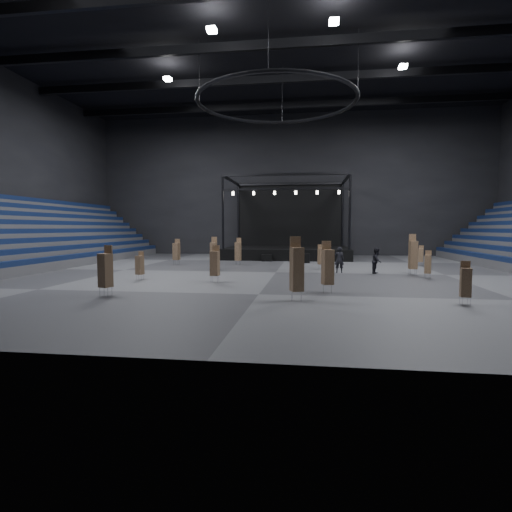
# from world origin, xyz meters

# --- Properties ---
(floor) EXTENTS (50.00, 50.00, 0.00)m
(floor) POSITION_xyz_m (0.00, 0.00, 0.00)
(floor) COLOR #4D4D50
(floor) RESTS_ON ground
(ceiling) EXTENTS (50.00, 42.00, 0.20)m
(ceiling) POSITION_xyz_m (0.00, 0.00, 18.00)
(ceiling) COLOR black
(ceiling) RESTS_ON wall_back
(wall_back) EXTENTS (50.00, 0.20, 18.00)m
(wall_back) POSITION_xyz_m (0.00, 21.00, 9.00)
(wall_back) COLOR black
(wall_back) RESTS_ON ground
(bleachers_left) EXTENTS (7.20, 40.00, 6.40)m
(bleachers_left) POSITION_xyz_m (-22.94, 0.00, 1.73)
(bleachers_left) COLOR #4C4C4F
(bleachers_left) RESTS_ON floor
(stage) EXTENTS (14.00, 10.00, 9.20)m
(stage) POSITION_xyz_m (0.00, 16.24, 1.45)
(stage) COLOR black
(stage) RESTS_ON floor
(truss_ring) EXTENTS (12.30, 12.30, 5.15)m
(truss_ring) POSITION_xyz_m (-0.00, 0.00, 13.00)
(truss_ring) COLOR black
(truss_ring) RESTS_ON ceiling
(roof_girders) EXTENTS (49.00, 30.35, 0.70)m
(roof_girders) POSITION_xyz_m (0.00, -0.00, 17.20)
(roof_girders) COLOR black
(roof_girders) RESTS_ON ceiling
(floodlights) EXTENTS (28.60, 16.60, 0.25)m
(floodlights) POSITION_xyz_m (0.00, -4.00, 16.60)
(floodlights) COLOR white
(floodlights) RESTS_ON roof_girders
(flight_case_left) EXTENTS (1.15, 0.72, 0.71)m
(flight_case_left) POSITION_xyz_m (-1.82, 10.21, 0.36)
(flight_case_left) COLOR black
(flight_case_left) RESTS_ON floor
(flight_case_mid) EXTENTS (1.20, 0.86, 0.72)m
(flight_case_mid) POSITION_xyz_m (1.49, 9.58, 0.36)
(flight_case_mid) COLOR black
(flight_case_mid) RESTS_ON floor
(flight_case_right) EXTENTS (1.40, 0.73, 0.92)m
(flight_case_right) POSITION_xyz_m (1.92, 8.78, 0.46)
(flight_case_right) COLOR black
(flight_case_right) RESTS_ON floor
(chair_stack_0) EXTENTS (0.63, 0.63, 2.68)m
(chair_stack_0) POSITION_xyz_m (1.45, 0.76, 1.39)
(chair_stack_0) COLOR silver
(chair_stack_0) RESTS_ON floor
(chair_stack_1) EXTENTS (0.55, 0.55, 1.87)m
(chair_stack_1) POSITION_xyz_m (12.65, 7.07, 1.00)
(chair_stack_1) COLOR silver
(chair_stack_1) RESTS_ON floor
(chair_stack_2) EXTENTS (0.49, 0.49, 1.96)m
(chair_stack_2) POSITION_xyz_m (9.56, -11.99, 1.04)
(chair_stack_2) COLOR silver
(chair_stack_2) RESTS_ON floor
(chair_stack_3) EXTENTS (0.65, 0.65, 2.07)m
(chair_stack_3) POSITION_xyz_m (3.56, 2.86, 1.11)
(chair_stack_3) COLOR silver
(chair_stack_3) RESTS_ON floor
(chair_stack_4) EXTENTS (0.72, 0.72, 3.05)m
(chair_stack_4) POSITION_xyz_m (2.00, -11.99, 1.55)
(chair_stack_4) COLOR silver
(chair_stack_4) RESTS_ON floor
(chair_stack_5) EXTENTS (0.51, 0.51, 2.73)m
(chair_stack_5) POSITION_xyz_m (-5.23, 1.07, 1.38)
(chair_stack_5) COLOR silver
(chair_stack_5) RESTS_ON floor
(chair_stack_6) EXTENTS (0.68, 0.68, 2.76)m
(chair_stack_6) POSITION_xyz_m (3.56, -9.44, 1.42)
(chair_stack_6) COLOR silver
(chair_stack_6) RESTS_ON floor
(chair_stack_7) EXTENTS (0.64, 0.64, 2.43)m
(chair_stack_7) POSITION_xyz_m (-9.85, 5.27, 1.29)
(chair_stack_7) COLOR silver
(chair_stack_7) RESTS_ON floor
(chair_stack_8) EXTENTS (0.52, 0.52, 1.90)m
(chair_stack_8) POSITION_xyz_m (-8.59, -5.73, 1.01)
(chair_stack_8) COLOR silver
(chair_stack_8) RESTS_ON floor
(chair_stack_9) EXTENTS (0.59, 0.59, 2.54)m
(chair_stack_9) POSITION_xyz_m (-4.07, 5.91, 1.30)
(chair_stack_9) COLOR silver
(chair_stack_9) RESTS_ON floor
(chair_stack_10) EXTENTS (0.56, 0.56, 2.36)m
(chair_stack_10) POSITION_xyz_m (-3.35, -6.27, 1.25)
(chair_stack_10) COLOR silver
(chair_stack_10) RESTS_ON floor
(chair_stack_11) EXTENTS (0.58, 0.58, 3.01)m
(chair_stack_11) POSITION_xyz_m (10.13, -0.35, 1.52)
(chair_stack_11) COLOR silver
(chair_stack_11) RESTS_ON floor
(chair_stack_12) EXTENTS (0.53, 0.53, 1.92)m
(chair_stack_12) POSITION_xyz_m (10.62, -2.38, 1.01)
(chair_stack_12) COLOR silver
(chair_stack_12) RESTS_ON floor
(chair_stack_13) EXTENTS (0.69, 0.69, 2.57)m
(chair_stack_13) POSITION_xyz_m (-7.63, -11.99, 1.35)
(chair_stack_13) COLOR silver
(chair_stack_13) RESTS_ON floor
(man_center) EXTENTS (0.75, 0.50, 2.01)m
(man_center) POSITION_xyz_m (4.86, 0.37, 1.01)
(man_center) COLOR black
(man_center) RESTS_ON floor
(crew_member) EXTENTS (1.04, 1.15, 1.93)m
(crew_member) POSITION_xyz_m (7.64, 0.15, 0.97)
(crew_member) COLOR black
(crew_member) RESTS_ON floor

